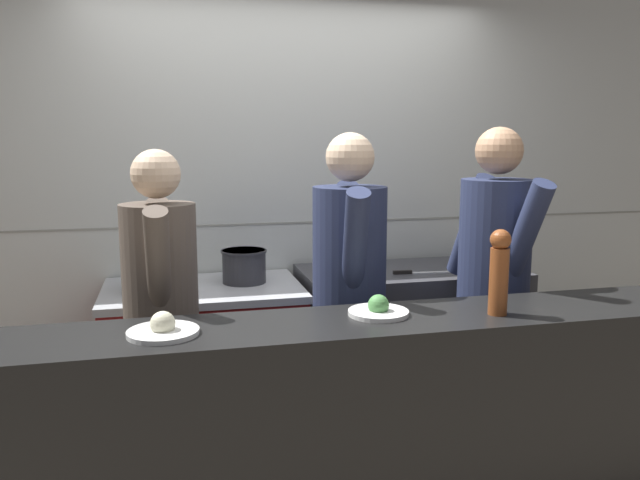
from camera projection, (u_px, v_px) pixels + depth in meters
The scene contains 13 objects.
wall_back_tiled at pixel (287, 198), 3.87m from camera, with size 8.00×0.06×2.60m.
oven_range at pixel (205, 361), 3.50m from camera, with size 1.08×0.71×0.86m.
prep_counter at pixel (409, 342), 3.78m from camera, with size 1.30×0.65×0.90m.
pass_counter at pixel (389, 434), 2.53m from camera, with size 3.10×0.45×0.97m.
stock_pot at pixel (151, 272), 3.33m from camera, with size 0.29×0.29×0.19m.
sauce_pot at pixel (244, 265), 3.52m from camera, with size 0.26×0.26×0.19m.
chefs_knife at pixel (421, 272), 3.60m from camera, with size 0.41×0.07×0.02m.
plated_dish_main at pixel (163, 329), 2.23m from camera, with size 0.26×0.26×0.09m.
plated_dish_appetiser at pixel (378, 310), 2.49m from camera, with size 0.24×0.24×0.09m.
pepper_mill at pixel (499, 270), 2.47m from camera, with size 0.08×0.08×0.34m.
chef_head_cook at pixel (161, 311), 2.79m from camera, with size 0.33×0.71×1.62m.
chef_sous at pixel (349, 294), 2.94m from camera, with size 0.40×0.74×1.70m.
chef_line at pixel (493, 283), 3.09m from camera, with size 0.39×0.76×1.72m.
Camera 1 is at (-0.72, -2.43, 1.67)m, focal length 35.00 mm.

